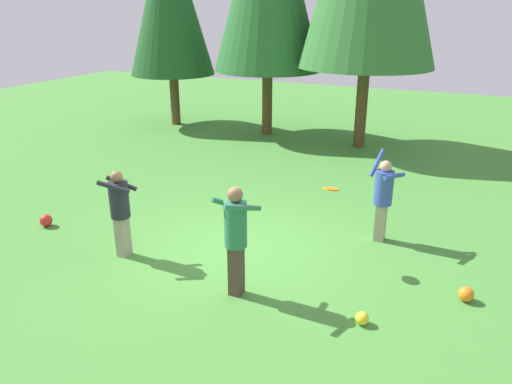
{
  "coord_description": "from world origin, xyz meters",
  "views": [
    {
      "loc": [
        3.72,
        -7.18,
        4.19
      ],
      "look_at": [
        0.25,
        0.33,
        1.05
      ],
      "focal_mm": 34.6,
      "sensor_mm": 36.0,
      "label": 1
    }
  ],
  "objects_px": {
    "frisbee": "(331,189)",
    "ball_yellow": "(362,318)",
    "person_catcher": "(236,232)",
    "person_bystander": "(120,206)",
    "ball_orange": "(466,294)",
    "ball_red": "(46,220)",
    "person_thrower": "(383,194)"
  },
  "relations": [
    {
      "from": "ball_orange",
      "to": "ball_red",
      "type": "bearing_deg",
      "value": -175.26
    },
    {
      "from": "ball_yellow",
      "to": "ball_orange",
      "type": "bearing_deg",
      "value": 43.86
    },
    {
      "from": "person_bystander",
      "to": "person_catcher",
      "type": "bearing_deg",
      "value": -27.49
    },
    {
      "from": "frisbee",
      "to": "ball_yellow",
      "type": "height_order",
      "value": "frisbee"
    },
    {
      "from": "person_thrower",
      "to": "person_catcher",
      "type": "xyz_separation_m",
      "value": [
        -1.62,
        -2.81,
        0.11
      ]
    },
    {
      "from": "person_catcher",
      "to": "person_bystander",
      "type": "distance_m",
      "value": 2.41
    },
    {
      "from": "person_bystander",
      "to": "ball_red",
      "type": "xyz_separation_m",
      "value": [
        -2.23,
        0.32,
        -0.81
      ]
    },
    {
      "from": "person_catcher",
      "to": "person_thrower",
      "type": "bearing_deg",
      "value": 2.09
    },
    {
      "from": "ball_orange",
      "to": "ball_yellow",
      "type": "bearing_deg",
      "value": -136.14
    },
    {
      "from": "person_catcher",
      "to": "ball_orange",
      "type": "relative_size",
      "value": 7.62
    },
    {
      "from": "person_catcher",
      "to": "ball_orange",
      "type": "height_order",
      "value": "person_catcher"
    },
    {
      "from": "ball_orange",
      "to": "ball_yellow",
      "type": "relative_size",
      "value": 1.2
    },
    {
      "from": "ball_red",
      "to": "ball_orange",
      "type": "bearing_deg",
      "value": 4.74
    },
    {
      "from": "person_bystander",
      "to": "person_thrower",
      "type": "bearing_deg",
      "value": 11.45
    },
    {
      "from": "ball_red",
      "to": "frisbee",
      "type": "bearing_deg",
      "value": 9.64
    },
    {
      "from": "ball_red",
      "to": "ball_yellow",
      "type": "bearing_deg",
      "value": -5.06
    },
    {
      "from": "ball_red",
      "to": "ball_yellow",
      "type": "distance_m",
      "value": 6.6
    },
    {
      "from": "person_catcher",
      "to": "ball_yellow",
      "type": "distance_m",
      "value": 2.17
    },
    {
      "from": "person_catcher",
      "to": "person_bystander",
      "type": "bearing_deg",
      "value": 115.3
    },
    {
      "from": "ball_orange",
      "to": "person_bystander",
      "type": "bearing_deg",
      "value": -170.17
    },
    {
      "from": "person_bystander",
      "to": "frisbee",
      "type": "distance_m",
      "value": 3.63
    },
    {
      "from": "person_thrower",
      "to": "person_catcher",
      "type": "height_order",
      "value": "person_catcher"
    },
    {
      "from": "person_bystander",
      "to": "ball_yellow",
      "type": "height_order",
      "value": "person_bystander"
    },
    {
      "from": "person_bystander",
      "to": "frisbee",
      "type": "height_order",
      "value": "person_bystander"
    },
    {
      "from": "frisbee",
      "to": "ball_yellow",
      "type": "relative_size",
      "value": 1.43
    },
    {
      "from": "person_thrower",
      "to": "ball_yellow",
      "type": "xyz_separation_m",
      "value": [
        0.34,
        -2.78,
        -0.84
      ]
    },
    {
      "from": "person_bystander",
      "to": "ball_red",
      "type": "relative_size",
      "value": 6.37
    },
    {
      "from": "person_bystander",
      "to": "frisbee",
      "type": "bearing_deg",
      "value": 0.0
    },
    {
      "from": "person_catcher",
      "to": "person_bystander",
      "type": "xyz_separation_m",
      "value": [
        -2.39,
        0.28,
        -0.11
      ]
    },
    {
      "from": "person_thrower",
      "to": "ball_red",
      "type": "xyz_separation_m",
      "value": [
        -6.24,
        -2.2,
        -0.81
      ]
    },
    {
      "from": "person_thrower",
      "to": "ball_yellow",
      "type": "relative_size",
      "value": 9.02
    },
    {
      "from": "person_catcher",
      "to": "person_bystander",
      "type": "height_order",
      "value": "person_catcher"
    }
  ]
}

